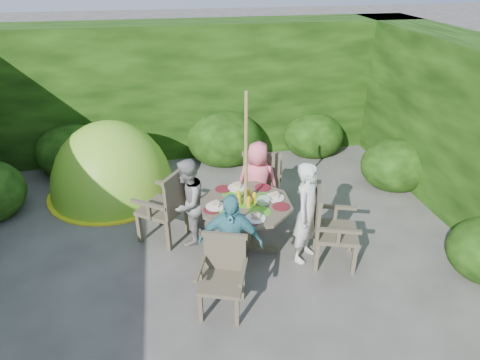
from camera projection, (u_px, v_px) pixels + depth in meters
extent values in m
plane|color=#47443F|center=(218.00, 272.00, 5.43)|extent=(60.00, 60.00, 0.00)
cube|color=black|center=(188.00, 89.00, 8.33)|extent=(9.00, 1.00, 2.50)
cylinder|color=#423B2B|center=(245.00, 227.00, 5.72)|extent=(0.12, 0.12, 0.68)
cube|color=#423B2B|center=(245.00, 246.00, 5.86)|extent=(0.87, 0.46, 0.06)
cube|color=#423B2B|center=(245.00, 246.00, 5.86)|extent=(0.46, 0.87, 0.06)
cylinder|color=#423B2B|center=(246.00, 204.00, 5.55)|extent=(1.65, 1.65, 0.04)
cylinder|color=#47A91D|center=(226.00, 208.00, 5.43)|extent=(0.28, 0.28, 0.00)
cylinder|color=#47A91D|center=(260.00, 212.00, 5.34)|extent=(0.28, 0.28, 0.00)
cylinder|color=#47A91D|center=(233.00, 194.00, 5.74)|extent=(0.28, 0.28, 0.00)
cylinder|color=#47A91D|center=(265.00, 198.00, 5.65)|extent=(0.28, 0.28, 0.00)
cylinder|color=#47A91D|center=(246.00, 203.00, 5.54)|extent=(0.28, 0.28, 0.00)
cylinder|color=white|center=(275.00, 198.00, 5.64)|extent=(0.25, 0.25, 0.01)
cylinder|color=white|center=(237.00, 188.00, 5.88)|extent=(0.25, 0.25, 0.01)
cylinder|color=white|center=(215.00, 207.00, 5.43)|extent=(0.25, 0.25, 0.01)
cylinder|color=white|center=(255.00, 218.00, 5.19)|extent=(0.25, 0.25, 0.01)
cylinder|color=#B80C17|center=(281.00, 206.00, 5.44)|extent=(0.22, 0.22, 0.01)
cylinder|color=#B80C17|center=(263.00, 187.00, 5.88)|extent=(0.22, 0.22, 0.01)
cylinder|color=#B80C17|center=(223.00, 189.00, 5.85)|extent=(0.22, 0.22, 0.01)
cylinder|color=#B80C17|center=(212.00, 209.00, 5.38)|extent=(0.22, 0.22, 0.01)
cylinder|color=#B80C17|center=(249.00, 222.00, 5.13)|extent=(0.22, 0.22, 0.01)
cylinder|color=#54B947|center=(263.00, 201.00, 5.52)|extent=(0.18, 0.18, 0.06)
cylinder|color=olive|center=(246.00, 177.00, 5.36)|extent=(0.06, 0.06, 2.20)
cube|color=#423B2B|center=(336.00, 232.00, 5.43)|extent=(0.67, 0.68, 0.05)
cube|color=#423B2B|center=(354.00, 260.00, 5.31)|extent=(0.07, 0.07, 0.44)
cube|color=#423B2B|center=(351.00, 238.00, 5.71)|extent=(0.07, 0.07, 0.44)
cube|color=#423B2B|center=(317.00, 256.00, 5.36)|extent=(0.07, 0.07, 0.44)
cube|color=#423B2B|center=(316.00, 235.00, 5.76)|extent=(0.07, 0.07, 0.44)
cube|color=#423B2B|center=(318.00, 212.00, 5.32)|extent=(0.21, 0.53, 0.52)
cube|color=#423B2B|center=(339.00, 231.00, 5.09)|extent=(0.51, 0.21, 0.04)
cube|color=#423B2B|center=(336.00, 207.00, 5.57)|extent=(0.51, 0.21, 0.04)
cube|color=#423B2B|center=(162.00, 208.00, 5.90)|extent=(0.77, 0.78, 0.05)
cube|color=#423B2B|center=(159.00, 211.00, 6.29)|extent=(0.08, 0.08, 0.46)
cube|color=#423B2B|center=(139.00, 228.00, 5.91)|extent=(0.08, 0.08, 0.46)
cube|color=#423B2B|center=(187.00, 218.00, 6.11)|extent=(0.08, 0.08, 0.46)
cube|color=#423B2B|center=(169.00, 236.00, 5.73)|extent=(0.08, 0.08, 0.46)
cube|color=#423B2B|center=(177.00, 194.00, 5.66)|extent=(0.36, 0.49, 0.55)
cube|color=#423B2B|center=(172.00, 186.00, 6.02)|extent=(0.48, 0.36, 0.04)
cube|color=#423B2B|center=(149.00, 205.00, 5.57)|extent=(0.48, 0.36, 0.04)
cube|color=#423B2B|center=(262.00, 180.00, 6.68)|extent=(0.67, 0.66, 0.05)
cube|color=#423B2B|center=(277.00, 187.00, 6.97)|extent=(0.06, 0.06, 0.44)
cube|color=#423B2B|center=(249.00, 185.00, 7.01)|extent=(0.06, 0.06, 0.44)
cube|color=#423B2B|center=(276.00, 201.00, 6.57)|extent=(0.06, 0.06, 0.44)
cube|color=#423B2B|center=(246.00, 199.00, 6.61)|extent=(0.06, 0.06, 0.44)
cube|color=#423B2B|center=(262.00, 171.00, 6.33)|extent=(0.53, 0.19, 0.52)
cube|color=#423B2B|center=(280.00, 169.00, 6.56)|extent=(0.20, 0.52, 0.04)
cube|color=#423B2B|center=(245.00, 167.00, 6.61)|extent=(0.20, 0.52, 0.04)
cube|color=#423B2B|center=(222.00, 283.00, 4.68)|extent=(0.59, 0.58, 0.05)
cube|color=#423B2B|center=(201.00, 307.00, 4.63)|extent=(0.06, 0.06, 0.38)
cube|color=#423B2B|center=(237.00, 311.00, 4.57)|extent=(0.06, 0.06, 0.38)
cube|color=#423B2B|center=(208.00, 283.00, 4.97)|extent=(0.06, 0.06, 0.38)
cube|color=#423B2B|center=(242.00, 286.00, 4.92)|extent=(0.06, 0.06, 0.38)
cube|color=#423B2B|center=(225.00, 253.00, 4.76)|extent=(0.46, 0.19, 0.45)
cube|color=#423B2B|center=(200.00, 268.00, 4.63)|extent=(0.19, 0.44, 0.04)
cube|color=#423B2B|center=(243.00, 272.00, 4.57)|extent=(0.19, 0.44, 0.04)
imported|color=silver|center=(307.00, 213.00, 5.39)|extent=(0.58, 0.59, 1.37)
imported|color=gray|center=(188.00, 202.00, 5.75)|extent=(0.69, 0.75, 1.24)
imported|color=#FF6981|center=(258.00, 182.00, 6.28)|extent=(0.71, 0.58, 1.24)
imported|color=teal|center=(230.00, 244.00, 4.89)|extent=(0.81, 0.48, 1.29)
ellipsoid|color=#6FD929|center=(115.00, 191.00, 7.29)|extent=(2.40, 2.40, 2.46)
ellipsoid|color=black|center=(121.00, 211.00, 6.72)|extent=(0.75, 0.50, 0.85)
cylinder|color=yellow|center=(115.00, 190.00, 7.28)|extent=(2.16, 2.16, 0.03)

